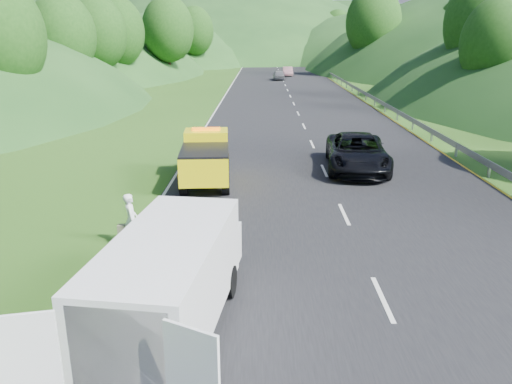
{
  "coord_description": "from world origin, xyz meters",
  "views": [
    {
      "loc": [
        0.05,
        -12.83,
        6.16
      ],
      "look_at": [
        -0.14,
        2.55,
        1.3
      ],
      "focal_mm": 35.0,
      "sensor_mm": 36.0,
      "label": 1
    }
  ],
  "objects_px": {
    "tow_truck": "(206,158)",
    "suitcase": "(125,234)",
    "woman": "(133,245)",
    "white_van": "(171,277)",
    "passing_suv": "(356,170)",
    "child": "(176,276)"
  },
  "relations": [
    {
      "from": "white_van",
      "to": "tow_truck",
      "type": "bearing_deg",
      "value": 99.76
    },
    {
      "from": "tow_truck",
      "to": "woman",
      "type": "bearing_deg",
      "value": -106.38
    },
    {
      "from": "suitcase",
      "to": "passing_suv",
      "type": "height_order",
      "value": "passing_suv"
    },
    {
      "from": "woman",
      "to": "child",
      "type": "relative_size",
      "value": 1.51
    },
    {
      "from": "tow_truck",
      "to": "suitcase",
      "type": "distance_m",
      "value": 7.07
    },
    {
      "from": "tow_truck",
      "to": "child",
      "type": "distance_m",
      "value": 8.97
    },
    {
      "from": "tow_truck",
      "to": "white_van",
      "type": "relative_size",
      "value": 0.8
    },
    {
      "from": "child",
      "to": "white_van",
      "type": "bearing_deg",
      "value": -61.35
    },
    {
      "from": "tow_truck",
      "to": "passing_suv",
      "type": "xyz_separation_m",
      "value": [
        6.92,
        2.16,
        -1.09
      ]
    },
    {
      "from": "white_van",
      "to": "suitcase",
      "type": "bearing_deg",
      "value": 123.38
    },
    {
      "from": "white_van",
      "to": "suitcase",
      "type": "distance_m",
      "value": 5.31
    },
    {
      "from": "white_van",
      "to": "passing_suv",
      "type": "relative_size",
      "value": 1.12
    },
    {
      "from": "woman",
      "to": "suitcase",
      "type": "bearing_deg",
      "value": 51.92
    },
    {
      "from": "woman",
      "to": "child",
      "type": "distance_m",
      "value": 2.6
    },
    {
      "from": "tow_truck",
      "to": "white_van",
      "type": "distance_m",
      "value": 11.49
    },
    {
      "from": "suitcase",
      "to": "passing_suv",
      "type": "relative_size",
      "value": 0.11
    },
    {
      "from": "tow_truck",
      "to": "white_van",
      "type": "xyz_separation_m",
      "value": [
        0.51,
        -11.48,
        0.19
      ]
    },
    {
      "from": "passing_suv",
      "to": "suitcase",
      "type": "bearing_deg",
      "value": -128.98
    },
    {
      "from": "child",
      "to": "suitcase",
      "type": "height_order",
      "value": "suitcase"
    },
    {
      "from": "passing_suv",
      "to": "tow_truck",
      "type": "bearing_deg",
      "value": -157.47
    },
    {
      "from": "tow_truck",
      "to": "passing_suv",
      "type": "distance_m",
      "value": 7.33
    },
    {
      "from": "tow_truck",
      "to": "white_van",
      "type": "height_order",
      "value": "white_van"
    }
  ]
}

